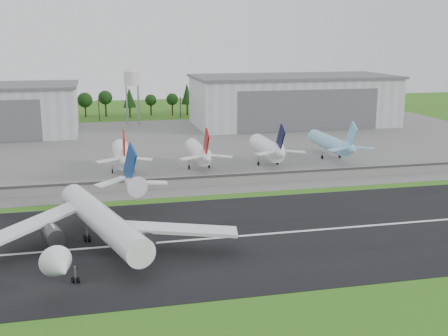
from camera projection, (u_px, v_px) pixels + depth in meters
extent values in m
plane|color=#3A6718|center=(221.00, 255.00, 116.69)|extent=(600.00, 600.00, 0.00)
cube|color=black|center=(211.00, 239.00, 126.16)|extent=(320.00, 60.00, 0.10)
cube|color=white|center=(211.00, 238.00, 126.15)|extent=(220.00, 1.00, 0.02)
cube|color=slate|center=(157.00, 147.00, 230.51)|extent=(320.00, 150.00, 0.10)
cube|color=gray|center=(181.00, 182.00, 168.46)|extent=(240.00, 0.50, 3.50)
cube|color=#38383A|center=(181.00, 178.00, 167.89)|extent=(240.00, 0.12, 0.70)
cube|color=silver|center=(293.00, 101.00, 286.85)|extent=(100.00, 45.00, 24.00)
cube|color=#595B60|center=(294.00, 76.00, 283.97)|extent=(102.00, 47.00, 1.20)
cube|color=#595B60|center=(309.00, 111.00, 265.80)|extent=(70.00, 0.30, 19.68)
cylinder|color=#99999E|center=(127.00, 106.00, 285.29)|extent=(0.50, 0.50, 20.00)
cylinder|color=#99999E|center=(138.00, 104.00, 292.30)|extent=(0.50, 0.50, 20.00)
cylinder|color=silver|center=(132.00, 78.00, 285.70)|extent=(8.00, 8.00, 7.00)
cone|color=silver|center=(131.00, 69.00, 284.63)|extent=(8.40, 8.40, 2.40)
cylinder|color=white|center=(102.00, 220.00, 119.57)|extent=(18.62, 43.74, 5.80)
cone|color=white|center=(60.00, 267.00, 95.30)|extent=(7.32, 7.45, 5.80)
cone|color=white|center=(131.00, 183.00, 145.02)|extent=(7.94, 10.23, 5.51)
cube|color=navy|center=(130.00, 164.00, 143.32)|extent=(3.31, 9.26, 11.13)
cube|color=white|center=(170.00, 229.00, 116.71)|extent=(28.52, 10.60, 2.65)
cylinder|color=#333338|center=(143.00, 238.00, 116.02)|extent=(5.26, 6.38, 3.80)
cube|color=white|center=(150.00, 183.00, 144.07)|extent=(9.04, 3.31, 0.98)
cube|color=white|center=(30.00, 225.00, 118.91)|extent=(23.59, 23.76, 2.65)
cylinder|color=#333338|center=(53.00, 235.00, 117.42)|extent=(5.26, 6.38, 3.80)
cube|color=white|center=(112.00, 182.00, 144.81)|extent=(9.20, 7.81, 0.98)
cube|color=#99999E|center=(98.00, 247.00, 116.71)|extent=(18.47, 31.62, 3.20)
cylinder|color=black|center=(87.00, 238.00, 124.03)|extent=(0.83, 1.55, 1.50)
cylinder|color=white|center=(122.00, 154.00, 187.72)|extent=(6.01, 24.00, 6.01)
cone|color=white|center=(125.00, 161.00, 172.79)|extent=(5.71, 7.00, 5.71)
cube|color=#A7160C|center=(124.00, 145.00, 172.16)|extent=(0.45, 8.59, 10.02)
cylinder|color=#99999E|center=(112.00, 169.00, 186.09)|extent=(0.32, 0.32, 3.00)
cylinder|color=#99999E|center=(134.00, 168.00, 187.62)|extent=(0.32, 0.32, 3.00)
cylinder|color=black|center=(112.00, 171.00, 186.25)|extent=(0.40, 1.40, 1.40)
cylinder|color=white|center=(198.00, 152.00, 193.45)|extent=(5.19, 24.00, 5.19)
cone|color=white|center=(207.00, 158.00, 178.52)|extent=(4.93, 7.00, 4.93)
cube|color=maroon|center=(206.00, 143.00, 177.89)|extent=(0.45, 8.59, 10.02)
cylinder|color=#99999E|center=(189.00, 165.00, 191.72)|extent=(0.32, 0.32, 3.00)
cylinder|color=#99999E|center=(209.00, 164.00, 193.25)|extent=(0.32, 0.32, 3.00)
cylinder|color=black|center=(189.00, 167.00, 191.88)|extent=(0.40, 1.40, 1.40)
cylinder|color=white|center=(266.00, 147.00, 198.76)|extent=(6.03, 24.00, 6.03)
cone|color=white|center=(281.00, 153.00, 183.83)|extent=(5.72, 7.00, 5.72)
cube|color=black|center=(280.00, 139.00, 183.20)|extent=(0.45, 8.59, 10.02)
cylinder|color=#99999E|center=(258.00, 162.00, 197.13)|extent=(0.32, 0.32, 3.00)
cylinder|color=#99999E|center=(277.00, 161.00, 198.66)|extent=(0.32, 0.32, 3.00)
cylinder|color=black|center=(258.00, 164.00, 197.29)|extent=(0.40, 1.40, 1.40)
cylinder|color=#89C7ED|center=(329.00, 143.00, 209.27)|extent=(5.41, 30.00, 5.41)
cone|color=#89C7ED|center=(351.00, 150.00, 191.49)|extent=(5.14, 7.00, 5.14)
cube|color=#75CCEF|center=(351.00, 136.00, 190.87)|extent=(0.45, 8.59, 10.02)
cylinder|color=#99999E|center=(322.00, 155.00, 207.57)|extent=(0.32, 0.32, 3.00)
cylinder|color=#99999E|center=(340.00, 154.00, 209.10)|extent=(0.32, 0.32, 3.00)
cylinder|color=black|center=(322.00, 157.00, 207.73)|extent=(0.40, 1.40, 1.40)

